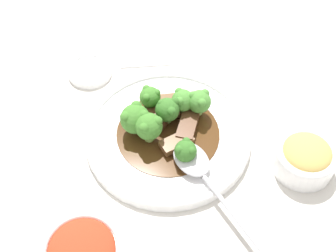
{
  "coord_description": "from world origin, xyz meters",
  "views": [
    {
      "loc": [
        -0.02,
        -0.45,
        0.62
      ],
      "look_at": [
        0.0,
        0.0,
        0.03
      ],
      "focal_mm": 50.0,
      "sensor_mm": 36.0,
      "label": 1
    }
  ],
  "objects_px": {
    "beef_strip_0": "(168,106)",
    "broccoli_floret_3": "(149,126)",
    "beef_strip_2": "(177,142)",
    "beef_strip_3": "(188,123)",
    "broccoli_floret_0": "(183,100)",
    "broccoli_floret_2": "(135,118)",
    "main_plate": "(168,135)",
    "sauce_dish": "(90,71)",
    "side_bowl_appetizer": "(305,157)",
    "broccoli_floret_6": "(150,97)",
    "beef_strip_1": "(155,116)",
    "broccoli_floret_5": "(186,151)",
    "broccoli_floret_1": "(170,109)",
    "serving_spoon": "(198,167)",
    "broccoli_floret_4": "(199,101)"
  },
  "relations": [
    {
      "from": "beef_strip_1",
      "to": "beef_strip_2",
      "type": "bearing_deg",
      "value": -58.39
    },
    {
      "from": "broccoli_floret_1",
      "to": "beef_strip_0",
      "type": "bearing_deg",
      "value": 91.9
    },
    {
      "from": "main_plate",
      "to": "beef_strip_3",
      "type": "height_order",
      "value": "beef_strip_3"
    },
    {
      "from": "beef_strip_1",
      "to": "broccoli_floret_5",
      "type": "distance_m",
      "value": 0.09
    },
    {
      "from": "beef_strip_2",
      "to": "broccoli_floret_0",
      "type": "distance_m",
      "value": 0.07
    },
    {
      "from": "serving_spoon",
      "to": "side_bowl_appetizer",
      "type": "distance_m",
      "value": 0.17
    },
    {
      "from": "main_plate",
      "to": "side_bowl_appetizer",
      "type": "relative_size",
      "value": 2.85
    },
    {
      "from": "broccoli_floret_0",
      "to": "broccoli_floret_4",
      "type": "relative_size",
      "value": 0.95
    },
    {
      "from": "beef_strip_2",
      "to": "serving_spoon",
      "type": "bearing_deg",
      "value": -59.26
    },
    {
      "from": "main_plate",
      "to": "broccoli_floret_3",
      "type": "distance_m",
      "value": 0.05
    },
    {
      "from": "main_plate",
      "to": "beef_strip_1",
      "type": "xyz_separation_m",
      "value": [
        -0.02,
        0.03,
        0.02
      ]
    },
    {
      "from": "broccoli_floret_4",
      "to": "broccoli_floret_6",
      "type": "bearing_deg",
      "value": 169.48
    },
    {
      "from": "broccoli_floret_2",
      "to": "broccoli_floret_6",
      "type": "height_order",
      "value": "broccoli_floret_2"
    },
    {
      "from": "beef_strip_3",
      "to": "broccoli_floret_5",
      "type": "bearing_deg",
      "value": -98.77
    },
    {
      "from": "broccoli_floret_6",
      "to": "serving_spoon",
      "type": "distance_m",
      "value": 0.14
    },
    {
      "from": "broccoli_floret_1",
      "to": "serving_spoon",
      "type": "xyz_separation_m",
      "value": [
        0.04,
        -0.1,
        -0.02
      ]
    },
    {
      "from": "broccoli_floret_3",
      "to": "broccoli_floret_6",
      "type": "relative_size",
      "value": 1.19
    },
    {
      "from": "main_plate",
      "to": "beef_strip_0",
      "type": "distance_m",
      "value": 0.05
    },
    {
      "from": "serving_spoon",
      "to": "broccoli_floret_2",
      "type": "bearing_deg",
      "value": 139.03
    },
    {
      "from": "beef_strip_2",
      "to": "beef_strip_3",
      "type": "bearing_deg",
      "value": 59.98
    },
    {
      "from": "beef_strip_1",
      "to": "beef_strip_3",
      "type": "distance_m",
      "value": 0.06
    },
    {
      "from": "broccoli_floret_6",
      "to": "side_bowl_appetizer",
      "type": "relative_size",
      "value": 0.48
    },
    {
      "from": "broccoli_floret_3",
      "to": "broccoli_floret_6",
      "type": "bearing_deg",
      "value": 86.97
    },
    {
      "from": "beef_strip_3",
      "to": "broccoli_floret_1",
      "type": "distance_m",
      "value": 0.04
    },
    {
      "from": "broccoli_floret_1",
      "to": "beef_strip_3",
      "type": "bearing_deg",
      "value": -21.49
    },
    {
      "from": "main_plate",
      "to": "side_bowl_appetizer",
      "type": "height_order",
      "value": "side_bowl_appetizer"
    },
    {
      "from": "broccoli_floret_0",
      "to": "beef_strip_1",
      "type": "bearing_deg",
      "value": -162.11
    },
    {
      "from": "broccoli_floret_4",
      "to": "broccoli_floret_6",
      "type": "height_order",
      "value": "broccoli_floret_4"
    },
    {
      "from": "broccoli_floret_0",
      "to": "broccoli_floret_3",
      "type": "relative_size",
      "value": 0.85
    },
    {
      "from": "beef_strip_3",
      "to": "sauce_dish",
      "type": "bearing_deg",
      "value": 139.48
    },
    {
      "from": "broccoli_floret_2",
      "to": "side_bowl_appetizer",
      "type": "distance_m",
      "value": 0.27
    },
    {
      "from": "beef_strip_1",
      "to": "broccoli_floret_5",
      "type": "height_order",
      "value": "broccoli_floret_5"
    },
    {
      "from": "beef_strip_0",
      "to": "broccoli_floret_3",
      "type": "height_order",
      "value": "broccoli_floret_3"
    },
    {
      "from": "broccoli_floret_0",
      "to": "broccoli_floret_2",
      "type": "relative_size",
      "value": 0.88
    },
    {
      "from": "beef_strip_2",
      "to": "broccoli_floret_4",
      "type": "relative_size",
      "value": 1.2
    },
    {
      "from": "broccoli_floret_0",
      "to": "broccoli_floret_4",
      "type": "height_order",
      "value": "broccoli_floret_4"
    },
    {
      "from": "broccoli_floret_2",
      "to": "broccoli_floret_4",
      "type": "bearing_deg",
      "value": 16.35
    },
    {
      "from": "broccoli_floret_4",
      "to": "sauce_dish",
      "type": "xyz_separation_m",
      "value": [
        -0.19,
        0.12,
        -0.04
      ]
    },
    {
      "from": "main_plate",
      "to": "beef_strip_1",
      "type": "distance_m",
      "value": 0.04
    },
    {
      "from": "main_plate",
      "to": "broccoli_floret_2",
      "type": "bearing_deg",
      "value": 173.35
    },
    {
      "from": "broccoli_floret_0",
      "to": "broccoli_floret_2",
      "type": "bearing_deg",
      "value": -155.26
    },
    {
      "from": "beef_strip_1",
      "to": "broccoli_floret_6",
      "type": "height_order",
      "value": "broccoli_floret_6"
    },
    {
      "from": "beef_strip_0",
      "to": "broccoli_floret_3",
      "type": "bearing_deg",
      "value": -118.27
    },
    {
      "from": "beef_strip_0",
      "to": "serving_spoon",
      "type": "relative_size",
      "value": 0.22
    },
    {
      "from": "broccoli_floret_0",
      "to": "sauce_dish",
      "type": "relative_size",
      "value": 0.57
    },
    {
      "from": "serving_spoon",
      "to": "sauce_dish",
      "type": "xyz_separation_m",
      "value": [
        -0.18,
        0.23,
        -0.02
      ]
    },
    {
      "from": "broccoli_floret_2",
      "to": "broccoli_floret_3",
      "type": "relative_size",
      "value": 0.97
    },
    {
      "from": "beef_strip_3",
      "to": "broccoli_floret_2",
      "type": "distance_m",
      "value": 0.09
    },
    {
      "from": "broccoli_floret_2",
      "to": "beef_strip_0",
      "type": "bearing_deg",
      "value": 37.99
    },
    {
      "from": "broccoli_floret_6",
      "to": "serving_spoon",
      "type": "bearing_deg",
      "value": -61.54
    }
  ]
}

